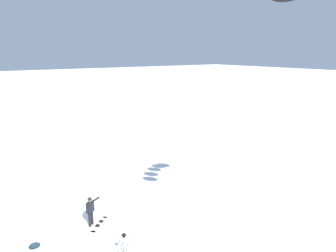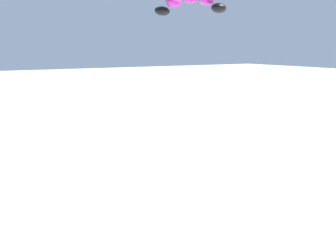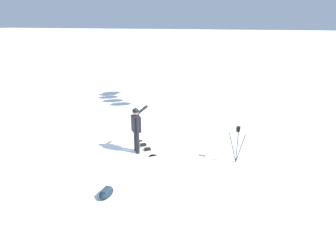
% 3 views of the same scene
% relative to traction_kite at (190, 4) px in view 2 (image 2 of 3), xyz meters
% --- Properties ---
extents(traction_kite, '(3.08, 3.55, 0.96)m').
position_rel_traction_kite_xyz_m(traction_kite, '(0.00, 0.00, 0.00)').
color(traction_kite, black).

